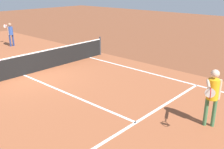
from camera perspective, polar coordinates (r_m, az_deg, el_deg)
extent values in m
plane|color=brown|center=(12.47, -18.83, -0.14)|extent=(60.00, 60.00, 0.00)
cube|color=#9E5433|center=(12.47, -18.84, -0.14)|extent=(10.62, 24.40, 0.00)
cube|color=white|center=(11.36, 16.06, -1.71)|extent=(0.10, 11.89, 0.01)
cube|color=white|center=(7.91, 5.30, -10.50)|extent=(8.22, 0.10, 0.01)
cube|color=white|center=(9.94, -9.60, -4.24)|extent=(0.10, 6.40, 0.01)
cylinder|color=#33383D|center=(15.20, -2.65, 6.36)|extent=(0.09, 0.09, 1.07)
cube|color=black|center=(12.33, -19.06, 1.85)|extent=(9.91, 0.02, 0.91)
cube|color=white|center=(12.21, -19.30, 4.00)|extent=(9.91, 0.03, 0.05)
cylinder|color=#3F7247|center=(8.05, 21.58, -7.91)|extent=(0.11, 0.11, 0.85)
cylinder|color=#3F7247|center=(8.03, 20.01, -7.78)|extent=(0.11, 0.11, 0.85)
cylinder|color=gold|center=(7.75, 21.43, -3.04)|extent=(0.32, 0.32, 0.60)
sphere|color=beige|center=(7.60, 21.84, 0.15)|extent=(0.24, 0.24, 0.24)
cylinder|color=beige|center=(7.77, 22.68, -3.09)|extent=(0.08, 0.08, 0.58)
cylinder|color=beige|center=(7.38, 20.52, -1.96)|extent=(0.56, 0.33, 0.08)
cylinder|color=black|center=(7.00, 20.71, -3.10)|extent=(0.21, 0.12, 0.03)
torus|color=red|center=(6.78, 20.84, -3.85)|extent=(0.26, 0.14, 0.28)
cylinder|color=silver|center=(6.78, 20.84, -3.85)|extent=(0.11, 0.23, 0.25)
cylinder|color=navy|center=(18.61, -21.58, 6.94)|extent=(0.11, 0.11, 0.76)
cylinder|color=navy|center=(18.72, -21.00, 7.07)|extent=(0.11, 0.11, 0.76)
cylinder|color=#2D4C99|center=(18.56, -21.53, 8.96)|extent=(0.32, 0.32, 0.53)
sphere|color=#A87A5B|center=(18.50, -21.69, 10.21)|extent=(0.21, 0.21, 0.21)
cylinder|color=#A87A5B|center=(18.47, -21.99, 8.88)|extent=(0.08, 0.08, 0.52)
cylinder|color=#A87A5B|center=(18.83, -21.58, 9.76)|extent=(0.11, 0.52, 0.08)
cylinder|color=black|center=(19.15, -22.15, 9.82)|extent=(0.04, 0.22, 0.03)
torus|color=red|center=(19.35, -22.52, 9.86)|extent=(0.04, 0.28, 0.28)
cylinder|color=silver|center=(19.35, -22.52, 9.86)|extent=(0.25, 0.02, 0.25)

